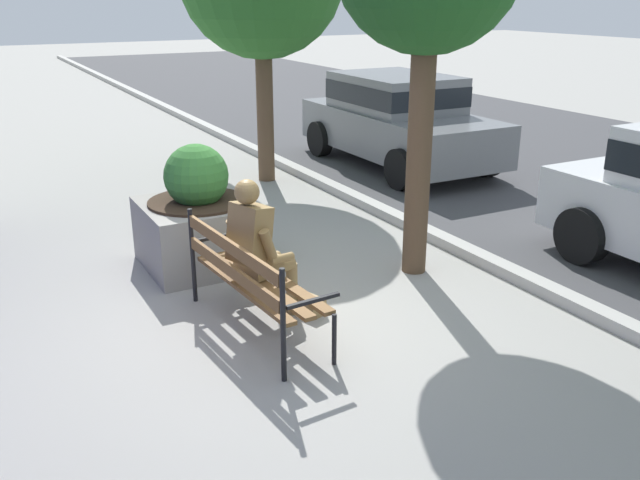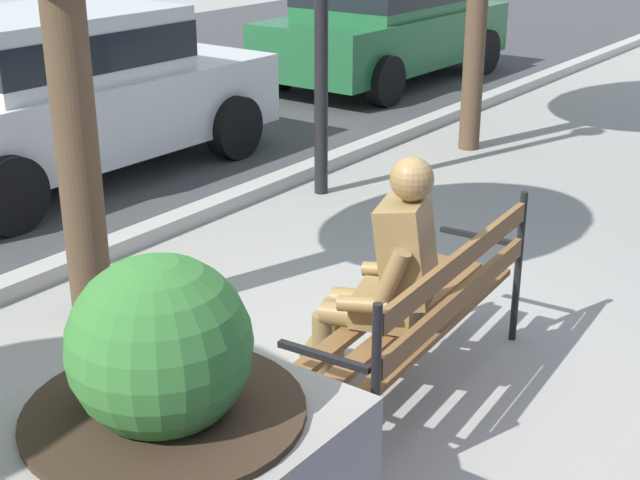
% 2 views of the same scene
% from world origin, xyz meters
% --- Properties ---
extents(ground_plane, '(80.00, 80.00, 0.00)m').
position_xyz_m(ground_plane, '(0.00, 0.00, 0.00)').
color(ground_plane, '#9E9B93').
extents(curb_stone, '(60.00, 0.20, 0.12)m').
position_xyz_m(curb_stone, '(0.00, 2.90, 0.06)').
color(curb_stone, '#B2AFA8').
rests_on(curb_stone, ground).
extents(park_bench, '(1.83, 0.66, 0.95)m').
position_xyz_m(park_bench, '(0.14, -0.03, 0.54)').
color(park_bench, brown).
rests_on(park_bench, ground).
extents(bronze_statue_seated, '(0.62, 0.89, 1.37)m').
position_xyz_m(bronze_statue_seated, '(-0.02, 0.18, 0.67)').
color(bronze_statue_seated, olive).
rests_on(bronze_statue_seated, ground).
extents(concrete_planter, '(1.20, 1.20, 1.36)m').
position_xyz_m(concrete_planter, '(-1.62, 0.12, 0.53)').
color(concrete_planter, gray).
rests_on(concrete_planter, ground).
extents(parked_car_grey, '(4.11, 1.94, 1.56)m').
position_xyz_m(parked_car_grey, '(-4.54, 4.73, 0.84)').
color(parked_car_grey, slate).
rests_on(parked_car_grey, ground).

